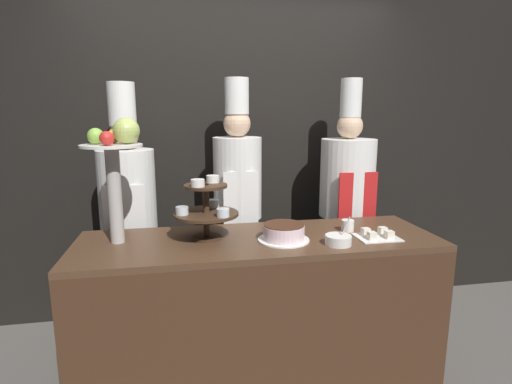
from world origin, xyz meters
TOP-DOWN VIEW (x-y plane):
  - wall_back at (0.00, 1.34)m, footprint 10.00×0.06m
  - buffet_counter at (0.00, 0.33)m, footprint 2.06×0.66m
  - tiered_stand at (-0.30, 0.37)m, footprint 0.36×0.36m
  - fruit_pedestal at (-0.77, 0.40)m, footprint 0.32×0.32m
  - cake_round at (0.13, 0.26)m, footprint 0.29×0.29m
  - cup_white at (0.55, 0.37)m, footprint 0.08×0.08m
  - cake_square_tray at (0.67, 0.21)m, footprint 0.24×0.19m
  - serving_bowl_near at (0.40, 0.14)m, footprint 0.14×0.14m
  - chef_left at (-0.79, 0.96)m, footprint 0.38×0.38m
  - chef_center_left at (-0.04, 0.96)m, footprint 0.34×0.34m
  - chef_center_right at (0.80, 0.96)m, footprint 0.41×0.41m

SIDE VIEW (x-z plane):
  - buffet_counter at x=0.00m, z-range 0.00..0.91m
  - cake_square_tray at x=0.67m, z-range 0.90..0.95m
  - serving_bowl_near at x=0.40m, z-range 0.86..1.02m
  - cup_white at x=0.55m, z-range 0.91..0.98m
  - cake_round at x=0.13m, z-range 0.91..1.01m
  - chef_left at x=-0.79m, z-range 0.06..1.87m
  - chef_center_right at x=0.80m, z-range 0.05..1.91m
  - chef_center_left at x=-0.04m, z-range 0.09..1.94m
  - tiered_stand at x=-0.30m, z-range 0.92..1.27m
  - fruit_pedestal at x=-0.77m, z-range 1.04..1.73m
  - wall_back at x=0.00m, z-range 0.00..2.80m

